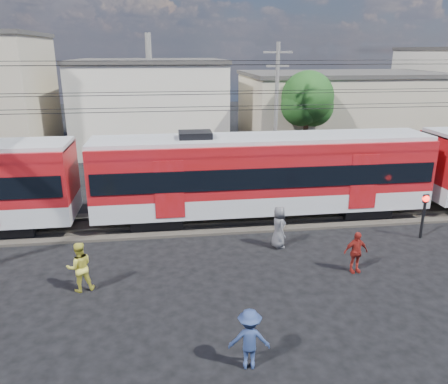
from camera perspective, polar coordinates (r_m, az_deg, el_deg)
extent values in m
plane|color=black|center=(14.28, -2.64, -16.08)|extent=(120.00, 120.00, 0.00)
cube|color=#2D2823|center=(21.34, -4.66, -3.89)|extent=(70.00, 3.40, 0.12)
cube|color=#59544C|center=(20.60, -4.54, -4.35)|extent=(70.00, 0.12, 0.12)
cube|color=#59544C|center=(22.00, -4.78, -2.88)|extent=(70.00, 0.12, 0.12)
cube|color=black|center=(22.36, -25.83, -3.88)|extent=(2.40, 2.20, 0.70)
cube|color=black|center=(21.22, -8.75, -3.34)|extent=(2.40, 2.20, 0.70)
cube|color=black|center=(23.34, 17.26, -1.97)|extent=(2.40, 2.20, 0.70)
cube|color=#ACAFB5|center=(21.44, 4.95, -0.69)|extent=(16.00, 3.00, 0.90)
cube|color=maroon|center=(20.97, 5.07, 3.58)|extent=(16.00, 3.00, 2.40)
cube|color=black|center=(21.03, 5.05, 2.92)|extent=(15.68, 3.08, 0.95)
cube|color=#ACAFB5|center=(20.70, 5.16, 6.94)|extent=(16.00, 2.60, 0.25)
cylinder|color=black|center=(19.28, -4.94, 10.50)|extent=(70.00, 0.03, 0.03)
cylinder|color=black|center=(20.66, -5.16, 10.99)|extent=(70.00, 0.03, 0.03)
cylinder|color=black|center=(19.20, -5.00, 12.57)|extent=(70.00, 0.03, 0.03)
cylinder|color=black|center=(20.59, -5.22, 12.93)|extent=(70.00, 0.03, 0.03)
cylinder|color=black|center=(16.33, -4.57, 16.21)|extent=(70.00, 0.03, 0.03)
cylinder|color=black|center=(23.31, -5.68, 16.70)|extent=(70.00, 0.03, 0.03)
cube|color=beige|center=(39.06, -9.48, 11.15)|extent=(12.00, 12.00, 7.00)
cube|color=#3F3D3A|center=(38.81, -9.77, 16.51)|extent=(12.24, 12.24, 0.30)
cube|color=tan|center=(39.12, 14.97, 10.07)|extent=(16.00, 10.00, 6.00)
cube|color=#3F3D3A|center=(38.84, 15.35, 14.67)|extent=(16.32, 10.20, 0.30)
cylinder|color=slate|center=(27.94, 6.80, 10.17)|extent=(0.24, 0.24, 8.50)
cube|color=slate|center=(27.69, 7.09, 17.67)|extent=(1.80, 0.12, 0.12)
cube|color=slate|center=(27.70, 7.02, 16.02)|extent=(1.40, 0.12, 0.12)
cylinder|color=#382619|center=(31.99, 10.55, 6.82)|extent=(0.36, 0.36, 3.92)
sphere|color=#123F15|center=(31.57, 10.86, 12.06)|extent=(3.64, 3.64, 3.64)
sphere|color=#123F15|center=(32.12, 11.65, 10.86)|extent=(2.80, 2.80, 2.80)
imported|color=gold|center=(16.03, -18.35, -9.27)|extent=(1.03, 0.89, 1.80)
imported|color=navy|center=(11.99, 3.33, -18.63)|extent=(1.17, 0.77, 1.70)
imported|color=maroon|center=(17.20, 16.83, -7.52)|extent=(0.97, 0.46, 1.62)
imported|color=#49494E|center=(18.57, 7.15, -4.58)|extent=(0.68, 0.95, 1.82)
cylinder|color=black|center=(21.20, 24.55, -3.09)|extent=(0.13, 0.13, 1.91)
sphere|color=#FF140C|center=(20.92, 24.87, -0.78)|extent=(0.30, 0.30, 0.30)
cube|color=black|center=(20.92, 24.87, -0.78)|extent=(0.27, 0.06, 0.37)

